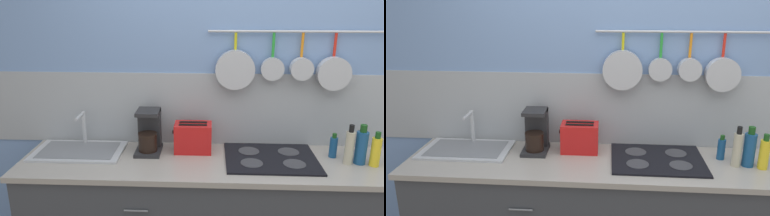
# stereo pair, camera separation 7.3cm
# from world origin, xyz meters

# --- Properties ---
(wall_back) EXTENTS (7.20, 0.15, 2.60)m
(wall_back) POSITION_xyz_m (0.00, 0.33, 1.28)
(wall_back) COLOR #7293C6
(wall_back) RESTS_ON ground_plane
(countertop) EXTENTS (3.07, 0.58, 0.03)m
(countertop) POSITION_xyz_m (0.00, 0.00, 0.92)
(countertop) COLOR #A59E93
(countertop) RESTS_ON cabinet_base
(sink_basin) EXTENTS (0.58, 0.36, 0.24)m
(sink_basin) POSITION_xyz_m (-1.20, 0.10, 0.96)
(sink_basin) COLOR #B7BABF
(sink_basin) RESTS_ON countertop
(coffee_maker) EXTENTS (0.17, 0.22, 0.28)m
(coffee_maker) POSITION_xyz_m (-0.74, 0.15, 1.06)
(coffee_maker) COLOR #262628
(coffee_maker) RESTS_ON countertop
(toaster) EXTENTS (0.26, 0.15, 0.20)m
(toaster) POSITION_xyz_m (-0.44, 0.15, 1.04)
(toaster) COLOR red
(toaster) RESTS_ON countertop
(cooktop) EXTENTS (0.58, 0.46, 0.01)m
(cooktop) POSITION_xyz_m (0.06, 0.04, 0.94)
(cooktop) COLOR black
(cooktop) RESTS_ON countertop
(bottle_dish_soap) EXTENTS (0.05, 0.05, 0.16)m
(bottle_dish_soap) POSITION_xyz_m (0.46, 0.10, 1.01)
(bottle_dish_soap) COLOR navy
(bottle_dish_soap) RESTS_ON countertop
(bottle_olive_oil) EXTENTS (0.05, 0.05, 0.26)m
(bottle_olive_oil) POSITION_xyz_m (0.52, -0.00, 1.05)
(bottle_olive_oil) COLOR #BFB799
(bottle_olive_oil) RESTS_ON countertop
(bottle_hot_sauce) EXTENTS (0.07, 0.07, 0.25)m
(bottle_hot_sauce) POSITION_xyz_m (0.60, 0.01, 1.05)
(bottle_hot_sauce) COLOR navy
(bottle_hot_sauce) RESTS_ON countertop
(bottle_cooking_wine) EXTENTS (0.06, 0.06, 0.22)m
(bottle_cooking_wine) POSITION_xyz_m (0.68, -0.02, 1.03)
(bottle_cooking_wine) COLOR yellow
(bottle_cooking_wine) RESTS_ON countertop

